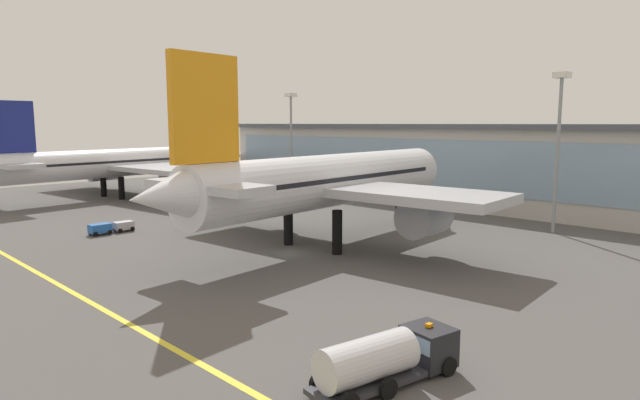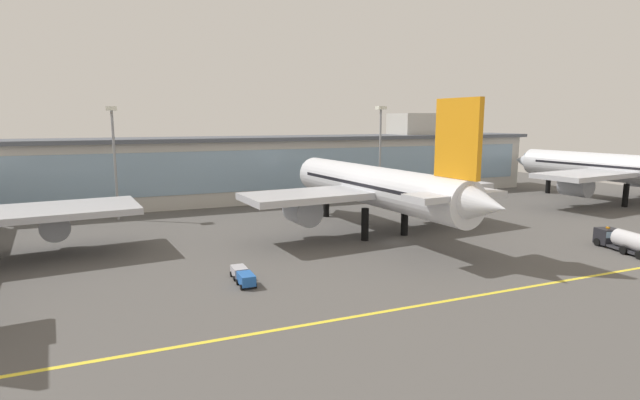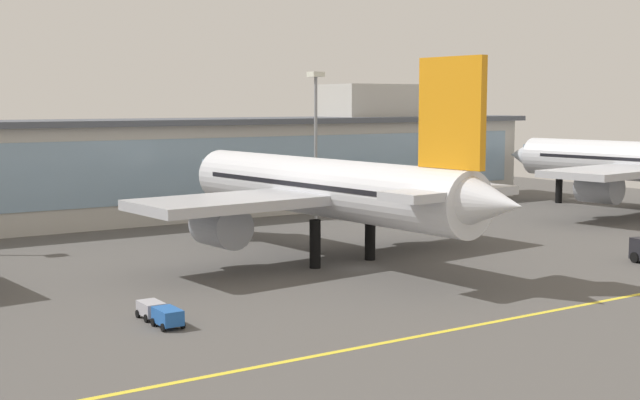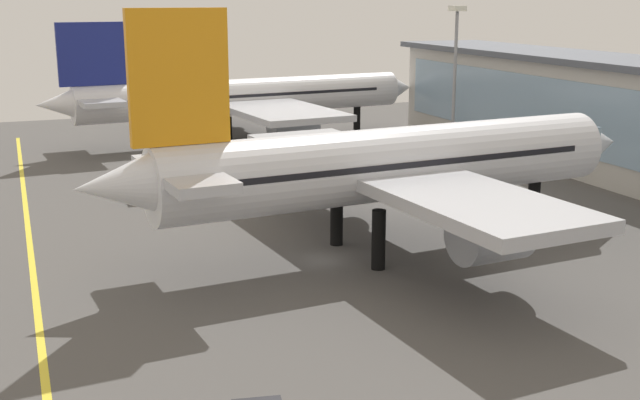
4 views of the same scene
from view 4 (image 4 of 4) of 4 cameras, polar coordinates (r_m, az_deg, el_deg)
name	(u,v)px [view 4 (image 4 of 4)]	position (r m, az deg, el deg)	size (l,w,h in m)	color
ground_plane	(320,260)	(66.17, -0.02, -4.26)	(180.00, 180.00, 0.00)	#514F4C
taxiway_centreline_stripe	(35,294)	(62.26, -19.41, -6.28)	(144.00, 0.50, 0.01)	yellow
airliner_near_left	(242,98)	(121.18, -5.51, 7.19)	(47.34, 58.90, 17.67)	black
airliner_near_right	(389,166)	(66.78, 4.87, 2.41)	(41.75, 50.39, 20.13)	black
baggage_tug_near	(158,194)	(86.78, -11.32, 0.45)	(1.71, 5.61, 1.40)	black
apron_light_mast_centre	(456,56)	(110.73, 9.53, 9.99)	(1.80, 1.80, 19.80)	gray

